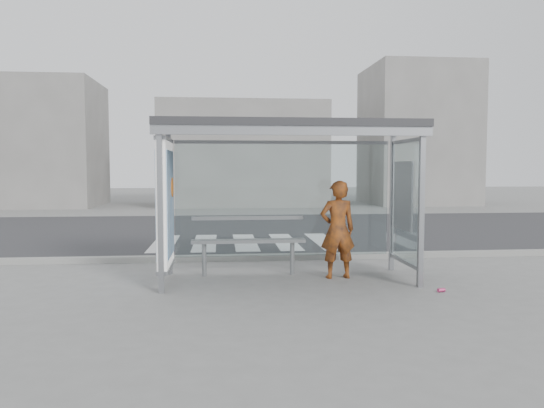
% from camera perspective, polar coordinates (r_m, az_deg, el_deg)
% --- Properties ---
extents(ground, '(80.00, 80.00, 0.00)m').
position_cam_1_polar(ground, '(8.92, 1.72, -8.20)').
color(ground, slate).
rests_on(ground, ground).
extents(road, '(30.00, 10.00, 0.01)m').
position_cam_1_polar(road, '(15.80, -1.51, -2.84)').
color(road, '#2D2C2F').
rests_on(road, ground).
extents(curb, '(30.00, 0.18, 0.12)m').
position_cam_1_polar(curb, '(10.81, 0.40, -5.72)').
color(curb, gray).
rests_on(curb, ground).
extents(crosswalk, '(4.55, 3.00, 0.00)m').
position_cam_1_polar(crosswalk, '(13.29, -2.90, -4.15)').
color(crosswalk, silver).
rests_on(crosswalk, ground).
extents(bus_shelter, '(4.25, 1.65, 2.62)m').
position_cam_1_polar(bus_shelter, '(8.74, -0.72, 4.65)').
color(bus_shelter, gray).
rests_on(bus_shelter, ground).
extents(building_left, '(6.00, 5.00, 6.00)m').
position_cam_1_polar(building_left, '(28.11, -24.15, 5.93)').
color(building_left, slate).
rests_on(building_left, ground).
extents(building_center, '(8.00, 5.00, 5.00)m').
position_cam_1_polar(building_center, '(26.68, -3.21, 5.32)').
color(building_center, slate).
rests_on(building_center, ground).
extents(building_right, '(5.00, 5.00, 7.00)m').
position_cam_1_polar(building_right, '(28.55, 15.29, 7.10)').
color(building_right, slate).
rests_on(building_right, ground).
extents(person, '(0.63, 0.44, 1.66)m').
position_cam_1_polar(person, '(9.03, 7.06, -2.74)').
color(person, '#C46412').
rests_on(person, ground).
extents(bench, '(1.97, 0.33, 1.02)m').
position_cam_1_polar(bench, '(9.24, -2.55, -4.00)').
color(bench, slate).
rests_on(bench, ground).
extents(soda_can, '(0.12, 0.08, 0.06)m').
position_cam_1_polar(soda_can, '(8.49, 17.75, -8.81)').
color(soda_can, '#D53E7A').
rests_on(soda_can, ground).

